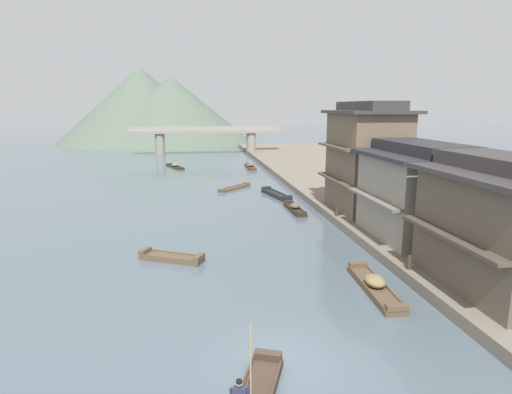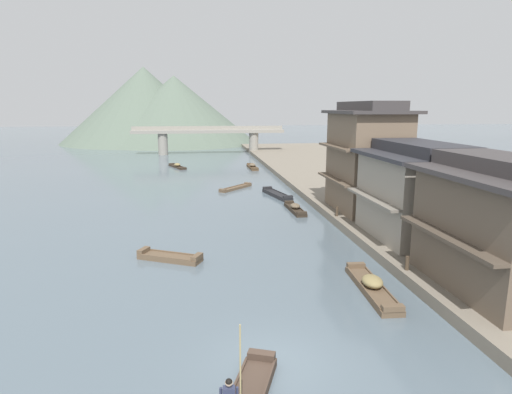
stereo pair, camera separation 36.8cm
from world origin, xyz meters
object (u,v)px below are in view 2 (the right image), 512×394
house_waterfront_tall (367,158)px  house_waterfront_second (418,191)px  boat_moored_nearest (372,287)px  stone_bridge (209,135)px  boat_moored_third (236,188)px  boat_moored_far (177,166)px  house_waterfront_nearest (507,226)px  boat_midriver_drifting (295,208)px  mooring_post_dock_mid (337,211)px  boat_upstream_distant (170,257)px  mooring_post_dock_near (407,263)px  boat_midriver_upstream (252,167)px  boat_moored_second (277,195)px

house_waterfront_tall → house_waterfront_second: bearing=-86.7°
house_waterfront_tall → boat_moored_nearest: bearing=-110.2°
stone_bridge → boat_moored_third: bearing=-87.3°
boat_moored_far → house_waterfront_nearest: bearing=-70.8°
house_waterfront_second → house_waterfront_tall: house_waterfront_tall is taller
house_waterfront_nearest → boat_moored_third: bearing=108.1°
boat_midriver_drifting → stone_bridge: bearing=97.1°
house_waterfront_second → house_waterfront_tall: 7.69m
boat_moored_third → house_waterfront_second: house_waterfront_second is taller
house_waterfront_tall → mooring_post_dock_mid: bearing=-149.0°
boat_upstream_distant → mooring_post_dock_mid: mooring_post_dock_mid is taller
boat_midriver_drifting → stone_bridge: (-5.95, 47.85, 3.33)m
boat_midriver_drifting → boat_upstream_distant: (-10.15, -10.99, -0.06)m
mooring_post_dock_near → stone_bridge: bearing=97.3°
boat_midriver_drifting → boat_upstream_distant: boat_midriver_drifting is taller
boat_midriver_upstream → stone_bridge: stone_bridge is taller
boat_moored_third → stone_bridge: size_ratio=0.15×
boat_moored_second → boat_midriver_upstream: 20.60m
boat_upstream_distant → house_waterfront_second: size_ratio=0.50×
mooring_post_dock_mid → mooring_post_dock_near: bearing=-90.0°
boat_moored_nearest → boat_midriver_upstream: size_ratio=1.02×
boat_moored_second → boat_moored_far: boat_moored_far is taller
boat_moored_second → house_waterfront_nearest: size_ratio=0.67×
house_waterfront_tall → boat_midriver_drifting: bearing=152.0°
boat_moored_nearest → boat_midriver_upstream: (-0.18, 44.00, -0.03)m
boat_moored_third → mooring_post_dock_near: mooring_post_dock_near is taller
boat_moored_second → mooring_post_dock_near: bearing=-83.3°
house_waterfront_tall → boat_midriver_upstream: bearing=100.2°
mooring_post_dock_mid → boat_midriver_drifting: bearing=116.6°
boat_upstream_distant → house_waterfront_tall: size_ratio=0.45×
boat_moored_third → boat_moored_far: (-7.11, 18.47, 0.08)m
boat_moored_nearest → mooring_post_dock_mid: size_ratio=7.31×
boat_moored_third → boat_moored_second: bearing=-50.2°
house_waterfront_nearest → boat_upstream_distant: bearing=154.0°
boat_moored_far → boat_midriver_drifting: size_ratio=1.21×
boat_moored_far → mooring_post_dock_near: size_ratio=7.49×
boat_moored_far → boat_midriver_drifting: 31.61m
boat_midriver_drifting → boat_moored_far: bearing=110.9°
boat_upstream_distant → house_waterfront_second: 16.14m
boat_moored_third → boat_upstream_distant: boat_upstream_distant is taller
boat_moored_second → mooring_post_dock_near: 22.54m
boat_midriver_upstream → boat_upstream_distant: size_ratio=1.38×
house_waterfront_nearest → mooring_post_dock_near: (-3.22, 2.72, -2.62)m
boat_moored_second → boat_moored_third: bearing=129.8°
boat_moored_far → mooring_post_dock_near: bearing=-73.4°
boat_moored_far → boat_midriver_upstream: size_ratio=1.03×
boat_moored_third → house_waterfront_tall: bearing=-55.9°
boat_midriver_upstream → boat_moored_far: bearing=167.6°
boat_midriver_drifting → boat_midriver_upstream: bearing=90.5°
boat_moored_second → boat_moored_far: size_ratio=0.99×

